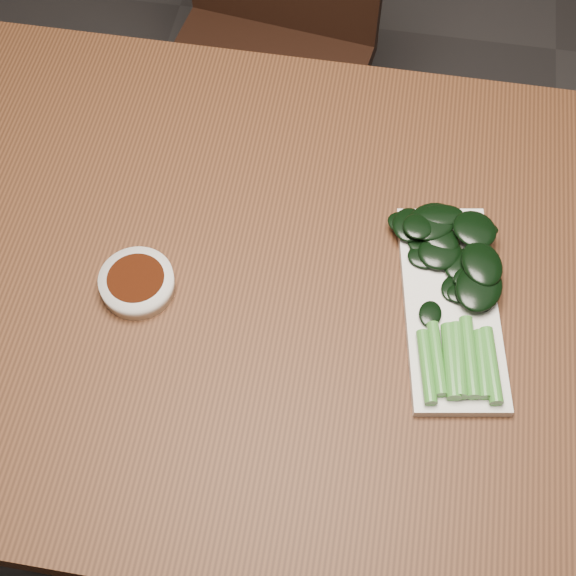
{
  "coord_description": "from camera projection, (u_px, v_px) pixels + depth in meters",
  "views": [
    {
      "loc": [
        0.08,
        -0.53,
        1.64
      ],
      "look_at": [
        -0.0,
        -0.02,
        0.76
      ],
      "focal_mm": 50.0,
      "sensor_mm": 36.0,
      "label": 1
    }
  ],
  "objects": [
    {
      "name": "serving_plate",
      "position": [
        450.0,
        306.0,
        1.01
      ],
      "size": [
        0.16,
        0.31,
        0.01
      ],
      "rotation": [
        0.0,
        0.0,
        0.17
      ],
      "color": "silver",
      "rests_on": "table"
    },
    {
      "name": "table",
      "position": [
        291.0,
        306.0,
        1.1
      ],
      "size": [
        1.4,
        0.8,
        0.75
      ],
      "color": "#492714",
      "rests_on": "ground"
    },
    {
      "name": "gai_lan",
      "position": [
        454.0,
        281.0,
        1.01
      ],
      "size": [
        0.17,
        0.3,
        0.03
      ],
      "color": "#40892F",
      "rests_on": "serving_plate"
    },
    {
      "name": "sauce_bowl",
      "position": [
        137.0,
        283.0,
        1.02
      ],
      "size": [
        0.1,
        0.1,
        0.03
      ],
      "color": "silver",
      "rests_on": "table"
    },
    {
      "name": "ground",
      "position": [
        290.0,
        462.0,
        1.69
      ],
      "size": [
        6.0,
        6.0,
        0.0
      ],
      "primitive_type": "plane",
      "color": "#302E2E",
      "rests_on": "ground"
    },
    {
      "name": "chair_far",
      "position": [
        267.0,
        45.0,
        1.63
      ],
      "size": [
        0.46,
        0.46,
        0.89
      ],
      "rotation": [
        0.0,
        0.0,
        -0.14
      ],
      "color": "black",
      "rests_on": "ground"
    }
  ]
}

